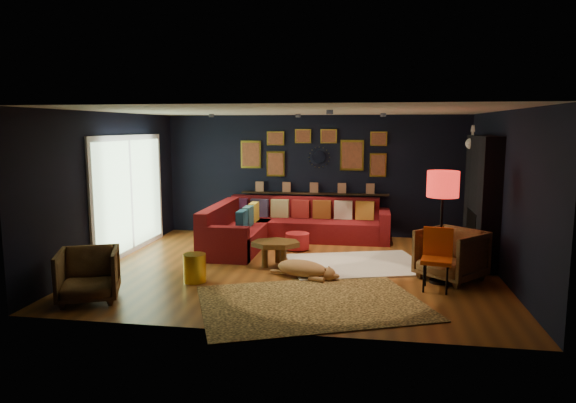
# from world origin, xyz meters

# --- Properties ---
(floor) EXTENTS (6.50, 6.50, 0.00)m
(floor) POSITION_xyz_m (0.00, 0.00, 0.00)
(floor) COLOR brown
(floor) RESTS_ON ground
(room_walls) EXTENTS (6.50, 6.50, 6.50)m
(room_walls) POSITION_xyz_m (0.00, 0.00, 1.59)
(room_walls) COLOR black
(room_walls) RESTS_ON ground
(sectional) EXTENTS (3.41, 2.69, 0.86)m
(sectional) POSITION_xyz_m (-0.61, 1.81, 0.32)
(sectional) COLOR maroon
(sectional) RESTS_ON ground
(ledge) EXTENTS (3.20, 0.12, 0.04)m
(ledge) POSITION_xyz_m (0.00, 2.68, 0.92)
(ledge) COLOR black
(ledge) RESTS_ON room_walls
(gallery_wall) EXTENTS (3.15, 0.04, 1.02)m
(gallery_wall) POSITION_xyz_m (-0.01, 2.72, 1.81)
(gallery_wall) COLOR yellow
(gallery_wall) RESTS_ON room_walls
(sunburst_mirror) EXTENTS (0.47, 0.16, 0.47)m
(sunburst_mirror) POSITION_xyz_m (0.10, 2.72, 1.70)
(sunburst_mirror) COLOR silver
(sunburst_mirror) RESTS_ON room_walls
(fireplace) EXTENTS (0.31, 1.60, 2.20)m
(fireplace) POSITION_xyz_m (3.09, 0.90, 1.02)
(fireplace) COLOR black
(fireplace) RESTS_ON ground
(deer_head) EXTENTS (0.50, 0.28, 0.45)m
(deer_head) POSITION_xyz_m (3.14, 1.40, 2.05)
(deer_head) COLOR white
(deer_head) RESTS_ON fireplace
(sliding_door) EXTENTS (0.06, 2.80, 2.20)m
(sliding_door) POSITION_xyz_m (-3.22, 0.60, 1.10)
(sliding_door) COLOR white
(sliding_door) RESTS_ON ground
(ceiling_spots) EXTENTS (3.30, 2.50, 0.06)m
(ceiling_spots) POSITION_xyz_m (-0.00, 0.80, 2.56)
(ceiling_spots) COLOR black
(ceiling_spots) RESTS_ON room_walls
(shag_rug) EXTENTS (2.63, 2.23, 0.03)m
(shag_rug) POSITION_xyz_m (1.00, 0.35, 0.02)
(shag_rug) COLOR white
(shag_rug) RESTS_ON ground
(leopard_rug) EXTENTS (3.49, 3.04, 0.02)m
(leopard_rug) POSITION_xyz_m (0.46, -1.69, 0.01)
(leopard_rug) COLOR tan
(leopard_rug) RESTS_ON ground
(coffee_table) EXTENTS (0.89, 0.70, 0.42)m
(coffee_table) POSITION_xyz_m (-0.34, -0.01, 0.37)
(coffee_table) COLOR brown
(coffee_table) RESTS_ON shag_rug
(pouf) EXTENTS (0.46, 0.46, 0.30)m
(pouf) POSITION_xyz_m (-0.16, 1.27, 0.18)
(pouf) COLOR maroon
(pouf) RESTS_ON shag_rug
(armchair_left) EXTENTS (0.98, 0.96, 0.79)m
(armchair_left) POSITION_xyz_m (-2.55, -2.05, 0.39)
(armchair_left) COLOR #B37C41
(armchair_left) RESTS_ON ground
(armchair_right) EXTENTS (1.16, 1.16, 0.87)m
(armchair_right) POSITION_xyz_m (2.45, -0.27, 0.44)
(armchair_right) COLOR #B37C41
(armchair_right) RESTS_ON ground
(gold_stool) EXTENTS (0.35, 0.35, 0.43)m
(gold_stool) POSITION_xyz_m (-1.42, -1.00, 0.22)
(gold_stool) COLOR yellow
(gold_stool) RESTS_ON ground
(orange_chair) EXTENTS (0.49, 0.49, 0.90)m
(orange_chair) POSITION_xyz_m (2.18, -0.77, 0.53)
(orange_chair) COLOR black
(orange_chair) RESTS_ON ground
(floor_lamp) EXTENTS (0.47, 0.47, 1.70)m
(floor_lamp) POSITION_xyz_m (2.26, -0.46, 1.44)
(floor_lamp) COLOR black
(floor_lamp) RESTS_ON ground
(dog) EXTENTS (1.28, 0.92, 0.37)m
(dog) POSITION_xyz_m (0.17, -0.53, 0.20)
(dog) COLOR #B97C46
(dog) RESTS_ON leopard_rug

